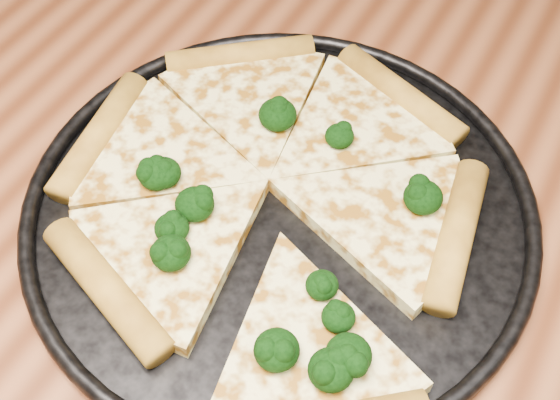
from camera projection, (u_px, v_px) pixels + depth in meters
The scene contains 4 objects.
dining_table at pixel (349, 393), 0.57m from camera, with size 1.20×0.90×0.75m.
pizza_pan at pixel (280, 206), 0.56m from camera, with size 0.39×0.39×0.02m.
pizza at pixel (270, 190), 0.55m from camera, with size 0.35×0.37×0.03m.
broccoli_florets at pixel (267, 237), 0.52m from camera, with size 0.22×0.21×0.02m.
Camera 1 is at (0.06, -0.22, 1.20)m, focal length 46.96 mm.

